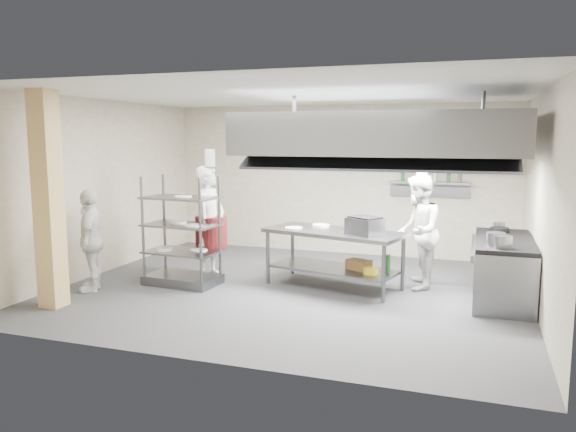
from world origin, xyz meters
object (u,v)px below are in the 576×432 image
(griddle, at_px, (365,226))
(chef_plating, at_px, (91,240))
(pass_rack, at_px, (182,231))
(chef_head, at_px, (210,222))
(chef_line, at_px, (418,232))
(island, at_px, (334,259))
(stockpot, at_px, (496,239))
(cooking_range, at_px, (503,271))

(griddle, bearing_deg, chef_plating, -131.34)
(pass_rack, bearing_deg, chef_head, 71.48)
(chef_line, xyz_separation_m, griddle, (-0.73, -0.55, 0.13))
(island, bearing_deg, griddle, -3.75)
(chef_head, relative_size, chef_plating, 1.20)
(chef_head, height_order, griddle, chef_head)
(chef_head, bearing_deg, griddle, -91.26)
(chef_head, bearing_deg, chef_line, -81.53)
(chef_head, height_order, stockpot, chef_head)
(pass_rack, relative_size, chef_line, 0.97)
(cooking_range, distance_m, griddle, 2.10)
(cooking_range, relative_size, chef_line, 1.11)
(island, bearing_deg, chef_head, -164.48)
(island, height_order, stockpot, stockpot)
(stockpot, bearing_deg, chef_plating, -170.28)
(cooking_range, xyz_separation_m, stockpot, (-0.14, -0.54, 0.57))
(cooking_range, relative_size, chef_plating, 1.27)
(chef_plating, bearing_deg, griddle, 80.39)
(chef_head, xyz_separation_m, chef_line, (3.37, 0.44, -0.05))
(cooking_range, bearing_deg, pass_rack, -171.14)
(chef_head, xyz_separation_m, griddle, (2.65, -0.11, 0.09))
(griddle, distance_m, stockpot, 1.86)
(chef_plating, height_order, stockpot, chef_plating)
(griddle, height_order, stockpot, griddle)
(chef_plating, bearing_deg, pass_rack, 98.09)
(chef_head, distance_m, stockpot, 4.51)
(island, relative_size, cooking_range, 1.09)
(island, xyz_separation_m, chef_line, (1.25, 0.38, 0.44))
(island, relative_size, chef_head, 1.15)
(griddle, xyz_separation_m, stockpot, (1.85, -0.22, -0.05))
(chef_line, distance_m, stockpot, 1.36)
(griddle, bearing_deg, chef_line, 68.48)
(stockpot, bearing_deg, island, 170.68)
(island, xyz_separation_m, chef_head, (-2.13, -0.06, 0.49))
(island, bearing_deg, cooking_range, 17.37)
(island, xyz_separation_m, cooking_range, (2.50, 0.15, -0.04))
(pass_rack, distance_m, stockpot, 4.73)
(island, relative_size, pass_rack, 1.24)
(chef_line, bearing_deg, cooking_range, 75.27)
(chef_line, bearing_deg, chef_head, -86.96)
(pass_rack, xyz_separation_m, chef_line, (3.60, 0.99, 0.03))
(cooking_range, xyz_separation_m, chef_line, (-1.26, 0.23, 0.48))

